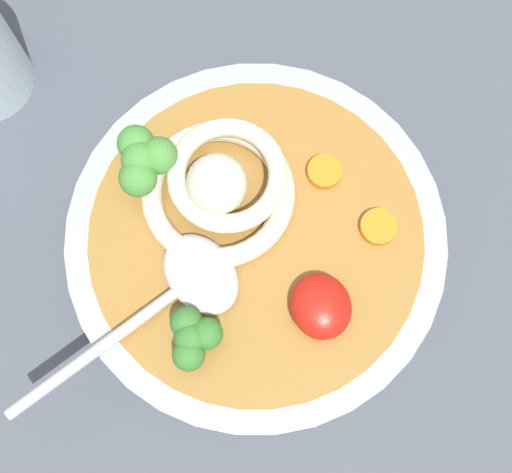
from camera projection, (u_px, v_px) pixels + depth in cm
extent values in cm
cube|color=#474C56|center=(236.00, 229.00, 55.62)|extent=(109.63, 109.63, 3.50)
cylinder|color=#9EB2A3|center=(256.00, 247.00, 50.31)|extent=(26.18, 26.18, 6.11)
cylinder|color=olive|center=(256.00, 246.00, 50.07)|extent=(23.04, 23.04, 5.62)
torus|color=beige|center=(218.00, 193.00, 47.37)|extent=(10.55, 10.55, 1.46)
torus|color=beige|center=(221.00, 176.00, 46.44)|extent=(11.30, 11.30, 1.31)
sphere|color=beige|center=(217.00, 184.00, 45.54)|extent=(4.09, 4.09, 4.09)
ellipsoid|color=#B7B7BC|center=(201.00, 274.00, 45.88)|extent=(7.16, 6.22, 1.60)
cylinder|color=#B7B7BC|center=(107.00, 343.00, 44.74)|extent=(5.99, 14.33, 0.80)
ellipsoid|color=#B2190F|center=(321.00, 306.00, 45.14)|extent=(4.44, 3.99, 2.00)
cylinder|color=#7A9E60|center=(145.00, 170.00, 47.82)|extent=(1.30, 1.30, 1.39)
sphere|color=#478938|center=(140.00, 160.00, 45.91)|extent=(2.56, 2.56, 2.56)
sphere|color=#478938|center=(136.00, 144.00, 46.44)|extent=(2.56, 2.56, 2.56)
sphere|color=#478938|center=(138.00, 178.00, 45.71)|extent=(2.56, 2.56, 2.56)
sphere|color=#478938|center=(159.00, 155.00, 46.18)|extent=(2.56, 2.56, 2.56)
cylinder|color=#7A9E60|center=(193.00, 341.00, 45.00)|extent=(1.07, 1.07, 1.15)
sphere|color=#38752D|center=(190.00, 338.00, 43.43)|extent=(2.10, 2.10, 2.10)
sphere|color=#38752D|center=(186.00, 322.00, 43.87)|extent=(2.10, 2.10, 2.10)
sphere|color=#38752D|center=(189.00, 355.00, 43.26)|extent=(2.10, 2.10, 2.10)
sphere|color=#38752D|center=(207.00, 334.00, 43.65)|extent=(2.10, 2.10, 2.10)
cylinder|color=orange|center=(323.00, 168.00, 48.22)|extent=(2.42, 2.42, 0.72)
cylinder|color=orange|center=(378.00, 227.00, 47.16)|extent=(2.52, 2.52, 0.69)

